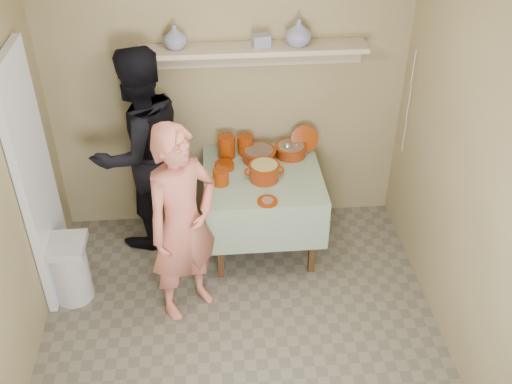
{
  "coord_description": "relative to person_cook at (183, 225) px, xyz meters",
  "views": [
    {
      "loc": [
        -0.16,
        -2.82,
        3.49
      ],
      "look_at": [
        0.15,
        0.75,
        0.95
      ],
      "focal_mm": 42.0,
      "sensor_mm": 36.0,
      "label": 1
    }
  ],
  "objects": [
    {
      "name": "vase_left",
      "position": [
        -0.0,
        1.04,
        1.01
      ],
      "size": [
        0.23,
        0.23,
        0.19
      ],
      "primitive_type": "imported",
      "rotation": [
        0.0,
        0.0,
        0.33
      ],
      "color": "navy",
      "rests_on": "wall_shelf"
    },
    {
      "name": "cazuela_rice",
      "position": [
        0.65,
        0.6,
        0.04
      ],
      "size": [
        0.33,
        0.25,
        0.14
      ],
      "color": "#651B07",
      "rests_on": "serving_table"
    },
    {
      "name": "serving_table",
      "position": [
        0.64,
        0.69,
        -0.16
      ],
      "size": [
        0.97,
        0.97,
        0.76
      ],
      "color": "#4C2D16",
      "rests_on": "ground"
    },
    {
      "name": "electrical_cord",
      "position": [
        1.86,
        0.89,
        0.44
      ],
      "size": [
        0.01,
        0.05,
        0.9
      ],
      "color": "silver",
      "rests_on": "wall_shelf"
    },
    {
      "name": "trash_bin",
      "position": [
        -0.92,
        0.17,
        -0.52
      ],
      "size": [
        0.32,
        0.32,
        0.56
      ],
      "color": "silver",
      "rests_on": "ground"
    },
    {
      "name": "ceramic_box",
      "position": [
        0.66,
        1.02,
        0.96
      ],
      "size": [
        0.15,
        0.12,
        0.1
      ],
      "primitive_type": "cube",
      "rotation": [
        0.0,
        0.0,
        0.15
      ],
      "color": "navy",
      "rests_on": "wall_shelf"
    },
    {
      "name": "ground",
      "position": [
        0.39,
        -0.59,
        -0.81
      ],
      "size": [
        3.5,
        3.5,
        0.0
      ],
      "primitive_type": "plane",
      "color": "#6B6554",
      "rests_on": "ground"
    },
    {
      "name": "wall_shelf",
      "position": [
        0.59,
        1.06,
        0.87
      ],
      "size": [
        1.8,
        0.25,
        0.21
      ],
      "color": "#C0AD8E",
      "rests_on": "room_shell"
    },
    {
      "name": "tile_panel",
      "position": [
        -1.07,
        0.36,
        0.19
      ],
      "size": [
        0.06,
        0.7,
        2.0
      ],
      "primitive_type": "cube",
      "color": "silver",
      "rests_on": "ground"
    },
    {
      "name": "propped_lid",
      "position": [
        1.03,
        1.01,
        0.07
      ],
      "size": [
        0.25,
        0.11,
        0.23
      ],
      "primitive_type": "cylinder",
      "rotation": [
        1.25,
        0.0,
        -0.06
      ],
      "color": "maroon",
      "rests_on": "serving_table"
    },
    {
      "name": "person_helper",
      "position": [
        -0.35,
        0.9,
        0.09
      ],
      "size": [
        1.11,
        1.07,
        1.8
      ],
      "primitive_type": "imported",
      "rotation": [
        0.0,
        0.0,
        -2.49
      ],
      "color": "black",
      "rests_on": "ground"
    },
    {
      "name": "vase_right",
      "position": [
        0.95,
        1.02,
        1.02
      ],
      "size": [
        0.23,
        0.23,
        0.21
      ],
      "primitive_type": "imported",
      "rotation": [
        0.0,
        0.0,
        -0.12
      ],
      "color": "navy",
      "rests_on": "wall_shelf"
    },
    {
      "name": "cazuela_meat_a",
      "position": [
        0.63,
        0.9,
        0.01
      ],
      "size": [
        0.3,
        0.3,
        0.1
      ],
      "color": "#651B07",
      "rests_on": "serving_table"
    },
    {
      "name": "plate_stack_b",
      "position": [
        0.53,
        1.02,
        0.04
      ],
      "size": [
        0.14,
        0.14,
        0.17
      ],
      "primitive_type": "cylinder",
      "color": "maroon",
      "rests_on": "serving_table"
    },
    {
      "name": "empty_bowl",
      "position": [
        0.33,
        0.79,
        -0.02
      ],
      "size": [
        0.16,
        0.16,
        0.05
      ],
      "primitive_type": "cylinder",
      "color": "maroon",
      "rests_on": "serving_table"
    },
    {
      "name": "person_cook",
      "position": [
        0.0,
        0.0,
        0.0
      ],
      "size": [
        0.7,
        0.66,
        1.61
      ],
      "primitive_type": "imported",
      "rotation": [
        0.0,
        0.0,
        0.65
      ],
      "color": "#CC6B58",
      "rests_on": "ground"
    },
    {
      "name": "cazuela_meat_b",
      "position": [
        0.91,
        0.94,
        0.01
      ],
      "size": [
        0.28,
        0.28,
        0.1
      ],
      "color": "#651B07",
      "rests_on": "serving_table"
    },
    {
      "name": "front_plate",
      "position": [
        0.64,
        0.28,
        -0.03
      ],
      "size": [
        0.16,
        0.16,
        0.03
      ],
      "color": "maroon",
      "rests_on": "serving_table"
    },
    {
      "name": "room_shell",
      "position": [
        0.39,
        -0.59,
        0.8
      ],
      "size": [
        3.04,
        3.54,
        2.62
      ],
      "color": "#97895C",
      "rests_on": "ground"
    },
    {
      "name": "ladle",
      "position": [
        0.88,
        0.91,
        0.06
      ],
      "size": [
        0.08,
        0.26,
        0.19
      ],
      "color": "silver",
      "rests_on": "cazuela_meat_b"
    },
    {
      "name": "bowl_stack",
      "position": [
        0.29,
        0.56,
        0.02
      ],
      "size": [
        0.13,
        0.13,
        0.13
      ],
      "primitive_type": "cylinder",
      "color": "maroon",
      "rests_on": "serving_table"
    },
    {
      "name": "plate_stack_a",
      "position": [
        0.36,
        0.97,
        0.05
      ],
      "size": [
        0.15,
        0.15,
        0.2
      ],
      "primitive_type": "cylinder",
      "color": "maroon",
      "rests_on": "serving_table"
    }
  ]
}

